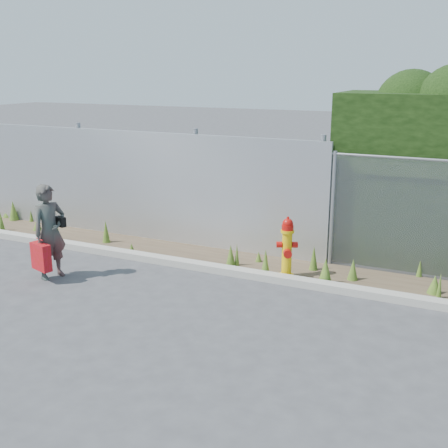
% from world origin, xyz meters
% --- Properties ---
extents(ground, '(80.00, 80.00, 0.00)m').
position_xyz_m(ground, '(0.00, 0.00, 0.00)').
color(ground, '#3E3E41').
rests_on(ground, ground).
extents(curb, '(16.00, 0.22, 0.12)m').
position_xyz_m(curb, '(0.00, 1.80, 0.06)').
color(curb, '#9D998E').
rests_on(curb, ground).
extents(weed_strip, '(16.00, 1.34, 0.50)m').
position_xyz_m(weed_strip, '(0.86, 2.40, 0.12)').
color(weed_strip, '#493929').
rests_on(weed_strip, ground).
extents(corrugated_fence, '(8.50, 0.21, 2.30)m').
position_xyz_m(corrugated_fence, '(-3.25, 3.01, 1.10)').
color(corrugated_fence, '#B2B4B9').
rests_on(corrugated_fence, ground).
extents(fire_hydrant, '(0.35, 0.32, 1.06)m').
position_xyz_m(fire_hydrant, '(0.55, 2.05, 0.51)').
color(fire_hydrant, '#E4B50C').
rests_on(fire_hydrant, ground).
extents(woman, '(0.54, 0.67, 1.59)m').
position_xyz_m(woman, '(-3.03, 0.42, 0.80)').
color(woman, '#0E5D50').
rests_on(woman, ground).
extents(red_tote_bag, '(0.41, 0.15, 0.53)m').
position_xyz_m(red_tote_bag, '(-3.04, 0.19, 0.43)').
color(red_tote_bag, '#9D1709').
extents(black_shoulder_bag, '(0.22, 0.09, 0.16)m').
position_xyz_m(black_shoulder_bag, '(-2.90, 0.56, 0.95)').
color(black_shoulder_bag, black).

